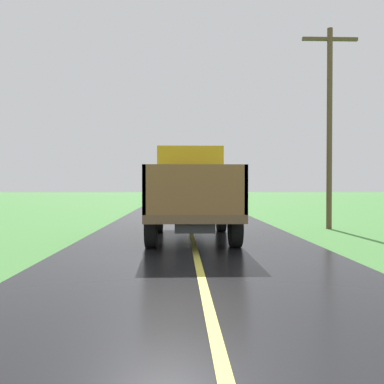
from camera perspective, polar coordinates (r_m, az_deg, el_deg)
The scene contains 2 objects.
banana_truck_near at distance 12.39m, azimuth -0.27°, elevation 0.25°, with size 2.38×5.82×2.80m.
utility_pole_roadside at distance 15.88m, azimuth 19.17°, elevation 9.65°, with size 2.08×0.20×7.48m.
Camera 1 is at (-0.36, -2.34, 1.61)m, focal length 37.08 mm.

